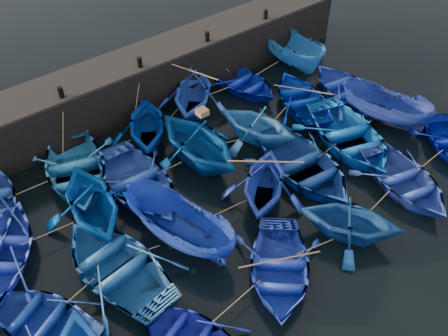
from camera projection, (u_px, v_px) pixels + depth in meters
ground at (274, 223)px, 19.99m from camera, size 120.00×120.00×0.00m
quay_wall at (134, 83)px, 25.15m from camera, size 26.00×2.50×2.50m
quay_top at (131, 60)px, 24.26m from camera, size 26.00×2.50×0.12m
bollard_1 at (61, 92)px, 21.70m from camera, size 0.24×0.24×0.50m
bollard_2 at (140, 62)px, 23.53m from camera, size 0.24×0.24×0.50m
bollard_3 at (207, 37)px, 25.36m from camera, size 0.24×0.24×0.50m
bollard_4 at (266, 14)px, 27.18m from camera, size 0.24×0.24×0.50m
boat_1 at (75, 168)px, 21.51m from camera, size 5.47×6.44×1.14m
boat_2 at (146, 123)px, 23.01m from camera, size 5.14×5.33×2.16m
boat_3 at (193, 92)px, 24.76m from camera, size 5.79×5.78×2.31m
boat_4 at (243, 82)px, 26.62m from camera, size 3.60×4.73×0.92m
boat_5 at (291, 49)px, 28.12m from camera, size 2.36×5.30×2.00m
boat_7 at (92, 201)px, 19.27m from camera, size 4.57×5.07×2.35m
boat_8 at (138, 183)px, 20.87m from camera, size 4.15×5.59×1.11m
boat_9 at (198, 141)px, 21.75m from camera, size 4.43×5.08×2.58m
boat_10 at (257, 123)px, 23.09m from camera, size 4.46×4.79×2.05m
boat_11 at (302, 98)px, 25.50m from camera, size 4.90×5.64×0.98m
boat_12 at (347, 89)px, 26.03m from camera, size 4.39×5.53×1.03m
boat_13 at (42, 320)px, 16.36m from camera, size 4.66×5.19×0.89m
boat_14 at (117, 265)px, 17.81m from camera, size 4.48×5.79×1.11m
boat_15 at (179, 227)px, 18.60m from camera, size 3.18×5.25×1.91m
boat_16 at (264, 181)px, 20.23m from camera, size 5.31×5.24×2.12m
boat_17 at (304, 165)px, 21.65m from camera, size 4.60×5.96×1.14m
boat_18 at (349, 136)px, 23.13m from camera, size 5.59×6.64×1.18m
boat_19 at (385, 108)px, 24.21m from camera, size 3.25×4.90×1.77m
boat_22 at (279, 268)px, 17.81m from camera, size 5.55×5.65×0.96m
boat_23 at (351, 220)px, 18.78m from camera, size 4.92×5.06×2.03m
boat_24 at (405, 180)px, 21.08m from camera, size 4.49×5.49×1.00m
wooden_crate at (202, 112)px, 20.92m from camera, size 0.45×0.43×0.26m
mooring_ropes at (201, 146)px, 22.14m from camera, size 17.71×11.84×2.10m
loose_oars at (259, 135)px, 21.51m from camera, size 10.39×12.18×1.41m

